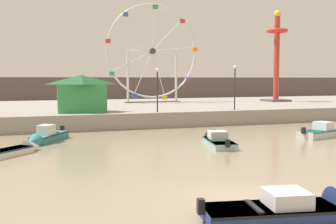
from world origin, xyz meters
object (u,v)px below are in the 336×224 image
Objects in this scene: motorboat_white_red_stripe at (12,151)px; promenade_lamp_near at (157,83)px; drop_tower_red_tower at (277,55)px; promenade_lamp_far at (235,81)px; motorboat_pale_grey at (326,132)px; carnival_booth_green_kiosk at (82,93)px; motorboat_seafoam at (216,140)px; ferris_wheel_white_frame at (152,53)px; motorboat_teal_painted at (45,137)px; motorboat_navy_blue at (303,209)px.

promenade_lamp_near reaches higher than motorboat_white_red_stripe.
drop_tower_red_tower is 16.52m from promenade_lamp_far.
promenade_lamp_far is (-2.29, 9.36, 3.60)m from motorboat_pale_grey.
motorboat_pale_grey is at bearing -33.13° from carnival_booth_green_kiosk.
promenade_lamp_far is (6.57, 9.75, 3.68)m from motorboat_seafoam.
ferris_wheel_white_frame is 2.63× the size of carnival_booth_green_kiosk.
motorboat_white_red_stripe is at bearing -122.49° from ferris_wheel_white_frame.
motorboat_teal_painted is at bearing -149.38° from promenade_lamp_near.
motorboat_teal_painted reaches higher than motorboat_navy_blue.
motorboat_pale_grey is 0.93× the size of motorboat_seafoam.
motorboat_seafoam is 13.95m from carnival_booth_green_kiosk.
ferris_wheel_white_frame reaches higher than drop_tower_red_tower.
motorboat_seafoam is 28.63m from drop_tower_red_tower.
motorboat_pale_grey is 1.12× the size of promenade_lamp_far.
motorboat_white_red_stripe is 12.11m from motorboat_seafoam.
ferris_wheel_white_frame is (6.79, 37.58, 7.01)m from motorboat_navy_blue.
drop_tower_red_tower is (30.51, 20.65, 6.85)m from motorboat_white_red_stripe.
ferris_wheel_white_frame is at bearing 74.56° from promenade_lamp_near.
drop_tower_red_tower reaches higher than motorboat_seafoam.
motorboat_white_red_stripe is at bearing -152.92° from promenade_lamp_far.
motorboat_pale_grey is 8.87m from motorboat_seafoam.
motorboat_navy_blue is at bearing 50.99° from motorboat_teal_painted.
motorboat_teal_painted reaches higher than motorboat_pale_grey.
drop_tower_red_tower reaches higher than motorboat_teal_painted.
motorboat_white_red_stripe is 0.88× the size of motorboat_seafoam.
drop_tower_red_tower reaches higher than motorboat_navy_blue.
promenade_lamp_near reaches higher than carnival_booth_green_kiosk.
motorboat_white_red_stripe is 15.20m from promenade_lamp_near.
drop_tower_red_tower reaches higher than motorboat_white_red_stripe.
motorboat_teal_painted is at bearing -161.55° from promenade_lamp_far.
motorboat_teal_painted is at bearing 18.01° from motorboat_white_red_stripe.
motorboat_white_red_stripe is 37.47m from drop_tower_red_tower.
drop_tower_red_tower reaches higher than motorboat_pale_grey.
drop_tower_red_tower is at bearing -12.45° from motorboat_white_red_stripe.
promenade_lamp_far reaches higher than carnival_booth_green_kiosk.
promenade_lamp_far is at bearing -21.72° from motorboat_seafoam.
motorboat_navy_blue is at bearing -147.05° from motorboat_pale_grey.
promenade_lamp_far is (13.44, -2.08, 0.99)m from carnival_booth_green_kiosk.
ferris_wheel_white_frame reaches higher than motorboat_teal_painted.
motorboat_navy_blue is at bearing -96.86° from promenade_lamp_near.
motorboat_seafoam is (-8.86, -0.39, -0.09)m from motorboat_pale_grey.
motorboat_navy_blue is 1.32× the size of promenade_lamp_far.
ferris_wheel_white_frame is 3.19× the size of promenade_lamp_near.
motorboat_seafoam is at bearing -85.30° from promenade_lamp_near.
motorboat_pale_grey is (12.44, 13.71, 0.10)m from motorboat_navy_blue.
motorboat_navy_blue is 0.47× the size of drop_tower_red_tower.
motorboat_white_red_stripe is 0.94× the size of motorboat_pale_grey.
promenade_lamp_near is at bearing -105.44° from ferris_wheel_white_frame.
motorboat_pale_grey reaches higher than motorboat_navy_blue.
promenade_lamp_near is (6.07, -2.11, 0.81)m from carnival_booth_green_kiosk.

